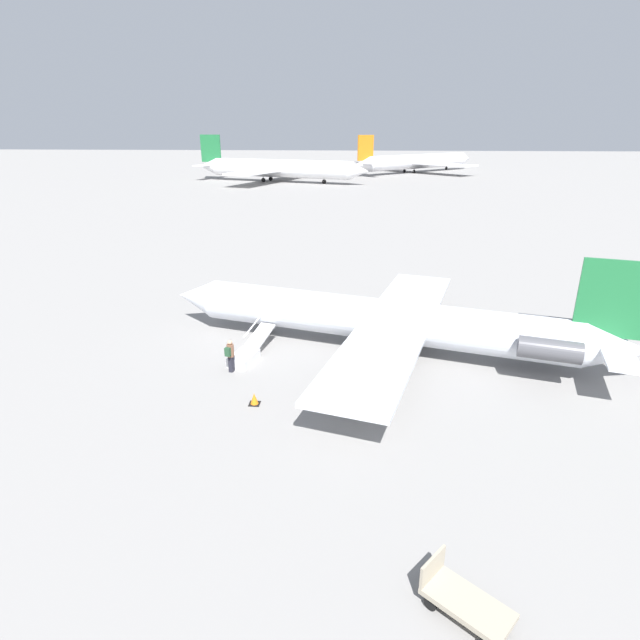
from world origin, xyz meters
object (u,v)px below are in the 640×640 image
boarding_stairs (247,353)px  luggage_cart (463,600)px  airplane_main (392,321)px  passenger (230,354)px  airplane_taxiing_distant (417,161)px  airplane_far_right (276,168)px

boarding_stairs → luggage_cart: 16.91m
boarding_stairs → luggage_cart: size_ratio=1.72×
airplane_main → passenger: airplane_main is taller
airplane_main → airplane_taxiing_distant: 129.65m
airplane_main → airplane_far_right: bearing=-61.7°
airplane_main → airplane_far_right: airplane_far_right is taller
airplane_main → airplane_taxiing_distant: bearing=-80.9°
airplane_taxiing_distant → boarding_stairs: airplane_taxiing_distant is taller
boarding_stairs → luggage_cart: boarding_stairs is taller
passenger → boarding_stairs: bearing=-2.6°
airplane_far_right → passenger: airplane_far_right is taller
airplane_taxiing_distant → luggage_cart: (12.56, 145.12, -2.66)m
airplane_far_right → luggage_cart: airplane_far_right is taller
airplane_far_right → airplane_taxiing_distant: airplane_far_right is taller
airplane_taxiing_distant → boarding_stairs: 132.43m
airplane_taxiing_distant → luggage_cart: size_ratio=16.74×
airplane_far_right → luggage_cart: size_ratio=18.31×
airplane_taxiing_distant → passenger: 134.01m
airplane_far_right → boarding_stairs: size_ratio=10.62×
boarding_stairs → airplane_taxiing_distant: bearing=5.8°
passenger → luggage_cart: (-9.28, 12.92, -0.54)m
airplane_taxiing_distant → passenger: (21.83, 132.20, -2.12)m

